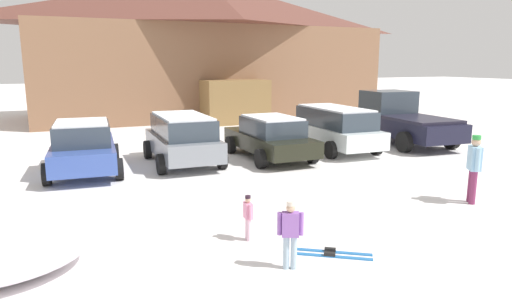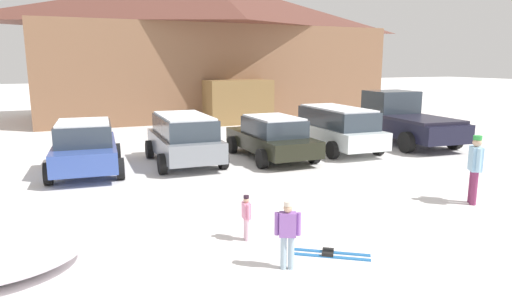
# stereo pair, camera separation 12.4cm
# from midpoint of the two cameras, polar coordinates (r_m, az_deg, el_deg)

# --- Properties ---
(ski_lodge) EXTENTS (21.58, 11.06, 8.59)m
(ski_lodge) POSITION_cam_midpoint_polar(r_m,az_deg,el_deg) (30.49, -5.84, 13.15)
(ski_lodge) COLOR brown
(ski_lodge) RESTS_ON ground
(parked_blue_hatchback) EXTENTS (2.41, 4.26, 1.62)m
(parked_blue_hatchback) POSITION_cam_midpoint_polar(r_m,az_deg,el_deg) (14.94, -20.37, 0.81)
(parked_blue_hatchback) COLOR #354FA0
(parked_blue_hatchback) RESTS_ON ground
(parked_grey_wagon) EXTENTS (2.26, 4.19, 1.66)m
(parked_grey_wagon) POSITION_cam_midpoint_polar(r_m,az_deg,el_deg) (15.46, -8.77, 2.01)
(parked_grey_wagon) COLOR gray
(parked_grey_wagon) RESTS_ON ground
(parked_black_sedan) EXTENTS (2.15, 4.47, 1.51)m
(parked_black_sedan) POSITION_cam_midpoint_polar(r_m,az_deg,el_deg) (16.14, 2.19, 2.10)
(parked_black_sedan) COLOR black
(parked_black_sedan) RESTS_ON ground
(parked_white_suv) EXTENTS (2.29, 4.78, 1.68)m
(parked_white_suv) POSITION_cam_midpoint_polar(r_m,az_deg,el_deg) (17.91, 10.16, 3.27)
(parked_white_suv) COLOR white
(parked_white_suv) RESTS_ON ground
(pickup_truck) EXTENTS (2.81, 5.60, 2.15)m
(pickup_truck) POSITION_cam_midpoint_polar(r_m,az_deg,el_deg) (20.17, 17.93, 4.04)
(pickup_truck) COLOR black
(pickup_truck) RESTS_ON ground
(skier_child_in_purple_jacket) EXTENTS (0.40, 0.27, 1.16)m
(skier_child_in_purple_jacket) POSITION_cam_midpoint_polar(r_m,az_deg,el_deg) (7.57, 4.45, -9.66)
(skier_child_in_purple_jacket) COLOR #9BB5C9
(skier_child_in_purple_jacket) RESTS_ON ground
(skier_adult_in_blue_parka) EXTENTS (0.42, 0.53, 1.67)m
(skier_adult_in_blue_parka) POSITION_cam_midpoint_polar(r_m,az_deg,el_deg) (12.09, 25.97, -1.38)
(skier_adult_in_blue_parka) COLOR #7C2D54
(skier_adult_in_blue_parka) RESTS_ON ground
(skier_child_in_pink_snowsuit) EXTENTS (0.15, 0.33, 0.89)m
(skier_child_in_pink_snowsuit) POSITION_cam_midpoint_polar(r_m,az_deg,el_deg) (8.77, -0.80, -7.70)
(skier_child_in_pink_snowsuit) COLOR silver
(skier_child_in_pink_snowsuit) RESTS_ON ground
(pair_of_skis) EXTENTS (1.30, 1.04, 0.08)m
(pair_of_skis) POSITION_cam_midpoint_polar(r_m,az_deg,el_deg) (8.41, 9.64, -12.26)
(pair_of_skis) COLOR #2166AE
(pair_of_skis) RESTS_ON ground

